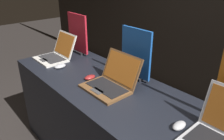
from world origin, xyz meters
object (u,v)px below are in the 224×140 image
at_px(laptop_front, 56,53).
at_px(mouse_back, 179,126).
at_px(promo_stand_middle, 136,55).
at_px(laptop_back, 223,135).
at_px(promo_stand_front, 78,35).
at_px(mouse_middle, 90,77).
at_px(laptop_middle, 111,81).
at_px(mouse_front, 60,66).

distance_m(laptop_front, mouse_back, 1.47).
distance_m(promo_stand_middle, laptop_back, 0.89).
bearing_deg(promo_stand_front, mouse_middle, -25.26).
bearing_deg(laptop_front, laptop_middle, 1.83).
bearing_deg(laptop_front, mouse_front, -20.61).
bearing_deg(laptop_middle, mouse_middle, -169.67).
relative_size(laptop_middle, mouse_back, 3.52).
distance_m(mouse_front, mouse_back, 1.24).
distance_m(laptop_front, mouse_front, 0.26).
height_order(promo_stand_front, mouse_middle, promo_stand_front).
relative_size(promo_stand_front, laptop_middle, 1.18).
bearing_deg(mouse_front, promo_stand_front, 123.15).
bearing_deg(promo_stand_front, mouse_front, -56.85).
bearing_deg(laptop_back, promo_stand_front, 172.74).
bearing_deg(promo_stand_middle, mouse_middle, -126.84).
bearing_deg(mouse_middle, promo_stand_front, 154.74).
relative_size(mouse_middle, laptop_back, 0.30).
bearing_deg(mouse_front, mouse_back, 4.32).
distance_m(promo_stand_front, laptop_middle, 0.89).
xyz_separation_m(promo_stand_front, mouse_back, (1.47, -0.27, -0.19)).
relative_size(promo_stand_front, mouse_back, 4.15).
height_order(laptop_front, mouse_middle, laptop_front).
distance_m(laptop_middle, mouse_middle, 0.24).
distance_m(promo_stand_middle, mouse_back, 0.71).
xyz_separation_m(promo_stand_middle, laptop_back, (0.85, -0.23, -0.14)).
distance_m(laptop_front, mouse_middle, 0.61).
height_order(laptop_middle, mouse_back, laptop_middle).
bearing_deg(laptop_front, mouse_middle, -1.40).
distance_m(promo_stand_front, promo_stand_middle, 0.84).
xyz_separation_m(laptop_front, laptop_back, (1.69, 0.06, 0.00)).
relative_size(laptop_middle, laptop_back, 1.08).
bearing_deg(mouse_back, laptop_front, -179.85).
xyz_separation_m(laptop_front, laptop_middle, (0.84, 0.03, -0.00)).
bearing_deg(mouse_back, mouse_middle, -178.74).
distance_m(mouse_middle, laptop_back, 1.08).
height_order(laptop_front, laptop_back, laptop_back).
xyz_separation_m(laptop_middle, mouse_back, (0.63, -0.02, -0.04)).
distance_m(mouse_front, promo_stand_front, 0.47).
distance_m(laptop_front, laptop_middle, 0.84).
xyz_separation_m(promo_stand_front, mouse_middle, (0.61, -0.29, -0.19)).
distance_m(promo_stand_front, laptop_back, 1.71).
bearing_deg(mouse_middle, laptop_front, 178.60).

